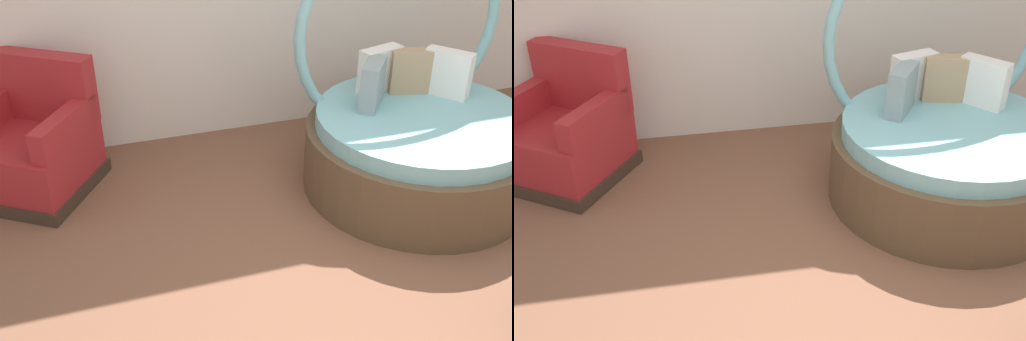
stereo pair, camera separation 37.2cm
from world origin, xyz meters
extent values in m
cube|color=brown|center=(0.00, 0.00, -0.01)|extent=(8.00, 8.00, 0.02)
cylinder|color=brown|center=(0.88, 1.08, 0.24)|extent=(1.63, 1.63, 0.48)
cylinder|color=#7AB7C1|center=(0.88, 1.08, 0.54)|extent=(1.50, 1.50, 0.12)
torus|color=#7AB7C1|center=(0.88, 1.53, 1.06)|extent=(1.63, 0.08, 1.63)
cube|color=white|center=(1.19, 1.32, 0.76)|extent=(0.30, 0.34, 0.34)
cube|color=tan|center=(0.97, 1.45, 0.76)|extent=(0.35, 0.20, 0.33)
cube|color=white|center=(0.76, 1.54, 0.76)|extent=(0.35, 0.20, 0.33)
cube|color=gray|center=(0.58, 1.31, 0.76)|extent=(0.30, 0.33, 0.33)
cube|color=#38281E|center=(-1.78, 1.89, 0.05)|extent=(1.10, 1.10, 0.10)
cube|color=#A32328|center=(-1.78, 1.89, 0.27)|extent=(1.05, 1.05, 0.34)
cube|color=#A32328|center=(-1.62, 2.15, 0.69)|extent=(0.72, 0.55, 0.50)
cube|color=#A32328|center=(-2.05, 2.06, 0.55)|extent=(0.47, 0.64, 0.22)
cube|color=#A32328|center=(-1.52, 1.71, 0.55)|extent=(0.47, 0.64, 0.22)
camera|label=1|loc=(-1.40, -2.23, 2.50)|focal=43.22mm
camera|label=2|loc=(-1.04, -2.32, 2.50)|focal=43.22mm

